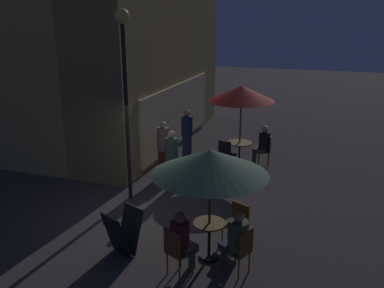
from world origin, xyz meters
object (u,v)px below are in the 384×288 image
(cafe_chair_4, at_px, (237,220))
(patron_standing_5, at_px, (172,161))
(menu_sandwich_board, at_px, (123,232))
(patio_umbrella_0, at_px, (241,94))
(patron_seated_2, at_px, (236,237))
(cafe_chair_1, at_px, (226,153))
(cafe_chair_2, at_px, (176,248))
(patron_seated_1, at_px, (182,239))
(cafe_chair_0, at_px, (267,148))
(patron_standing_4, at_px, (163,150))
(patron_seated_0, at_px, (263,143))
(patio_umbrella_1, at_px, (210,162))
(cafe_table_0, at_px, (240,148))
(street_lamp_near_corner, at_px, (124,67))
(cafe_table_1, at_px, (209,234))
(cafe_chair_3, at_px, (242,248))
(patron_standing_3, at_px, (187,137))

(cafe_chair_4, height_order, patron_standing_5, patron_standing_5)
(menu_sandwich_board, distance_m, patio_umbrella_0, 6.30)
(cafe_chair_4, bearing_deg, patron_seated_2, 37.22)
(cafe_chair_1, relative_size, cafe_chair_2, 1.02)
(cafe_chair_2, relative_size, patron_seated_1, 0.76)
(cafe_chair_0, xyz_separation_m, cafe_chair_1, (-0.97, 1.10, 0.02))
(patio_umbrella_0, xyz_separation_m, patron_seated_2, (-5.82, -1.22, -1.58))
(patron_seated_1, distance_m, patron_standing_4, 4.81)
(patron_standing_4, bearing_deg, cafe_chair_0, -130.71)
(patron_seated_0, bearing_deg, patron_seated_1, 74.05)
(patio_umbrella_1, height_order, patron_seated_2, patio_umbrella_1)
(cafe_chair_4, bearing_deg, cafe_table_0, -142.15)
(patio_umbrella_0, relative_size, patron_standing_4, 1.48)
(street_lamp_near_corner, bearing_deg, cafe_table_1, -126.54)
(cafe_chair_2, bearing_deg, patron_seated_1, 0.00)
(cafe_chair_2, height_order, cafe_chair_4, cafe_chair_2)
(cafe_chair_1, distance_m, patron_seated_2, 5.24)
(patron_standing_5, bearing_deg, patron_seated_2, 2.27)
(patio_umbrella_0, xyz_separation_m, patron_standing_5, (-2.73, 1.26, -1.44))
(patio_umbrella_0, bearing_deg, patron_standing_5, 155.25)
(cafe_chair_0, relative_size, cafe_chair_2, 1.00)
(patio_umbrella_1, distance_m, cafe_chair_3, 1.66)
(patron_seated_1, bearing_deg, patron_seated_0, 23.43)
(street_lamp_near_corner, relative_size, menu_sandwich_board, 5.14)
(patio_umbrella_0, relative_size, cafe_chair_4, 2.98)
(patio_umbrella_1, relative_size, patron_seated_1, 1.78)
(cafe_table_0, distance_m, patron_seated_0, 0.76)
(cafe_table_0, bearing_deg, patron_standing_3, 111.46)
(patron_standing_3, bearing_deg, cafe_chair_1, -36.21)
(cafe_table_0, distance_m, patron_seated_2, 5.95)
(patron_standing_5, bearing_deg, cafe_chair_2, -13.89)
(patron_seated_2, distance_m, patron_standing_3, 5.91)
(patio_umbrella_0, distance_m, cafe_chair_3, 6.27)
(patio_umbrella_0, xyz_separation_m, cafe_chair_0, (0.18, -0.85, -1.72))
(menu_sandwich_board, xyz_separation_m, patron_seated_2, (0.13, -2.26, 0.24))
(cafe_table_1, height_order, cafe_chair_0, cafe_chair_0)
(patio_umbrella_0, xyz_separation_m, patron_seated_1, (-6.19, -0.31, -1.57))
(menu_sandwich_board, xyz_separation_m, patio_umbrella_1, (0.40, -1.67, 1.54))
(menu_sandwich_board, distance_m, cafe_chair_3, 2.39)
(patio_umbrella_0, height_order, patron_seated_0, patio_umbrella_0)
(cafe_chair_1, relative_size, patron_standing_5, 0.58)
(cafe_chair_3, bearing_deg, patron_standing_5, -25.71)
(cafe_table_0, height_order, patio_umbrella_0, patio_umbrella_0)
(cafe_table_1, bearing_deg, patio_umbrella_0, 6.54)
(menu_sandwich_board, relative_size, cafe_chair_0, 0.95)
(cafe_table_0, relative_size, cafe_chair_4, 0.92)
(patio_umbrella_1, xyz_separation_m, patron_standing_3, (4.93, 2.21, -1.10))
(menu_sandwich_board, xyz_separation_m, patron_seated_1, (-0.25, -1.34, 0.25))
(patron_standing_3, bearing_deg, menu_sandwich_board, -113.19)
(menu_sandwich_board, bearing_deg, cafe_chair_4, -37.02)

